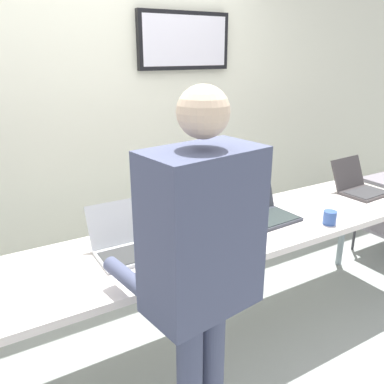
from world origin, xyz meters
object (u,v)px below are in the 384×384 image
Objects in this scene: workbench at (174,251)px; laptop_station_2 at (264,207)px; person at (200,260)px; coffee_mug at (330,218)px; laptop_station_1 at (129,242)px; laptop_station_3 at (358,185)px.

workbench is 0.71m from laptop_station_2.
workbench is at bearing 70.66° from person.
person is 19.44× the size of coffee_mug.
laptop_station_1 is 1.25m from coffee_mug.
laptop_station_1 is 1.87m from laptop_station_3.
workbench is 10.47× the size of laptop_station_3.
person is (-0.91, -0.68, 0.20)m from laptop_station_2.
laptop_station_3 is (1.87, -0.00, -0.00)m from laptop_station_1.
laptop_station_2 is at bearing 131.30° from coffee_mug.
person is 1.26m from coffee_mug.
coffee_mug is at bearing -14.52° from workbench.
laptop_station_2 reaches higher than workbench.
laptop_station_2 is 0.22× the size of person.
workbench is at bearing -175.22° from laptop_station_2.
laptop_station_1 reaches higher than laptop_station_3.
coffee_mug is (1.21, -0.31, -0.01)m from laptop_station_1.
laptop_station_2 reaches higher than laptop_station_1.
laptop_station_1 is 0.71m from person.
person is at bearing -159.90° from laptop_station_3.
laptop_station_2 is 1.02× the size of laptop_station_3.
workbench is 0.72m from person.
laptop_station_1 is at bearing 179.97° from laptop_station_3.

